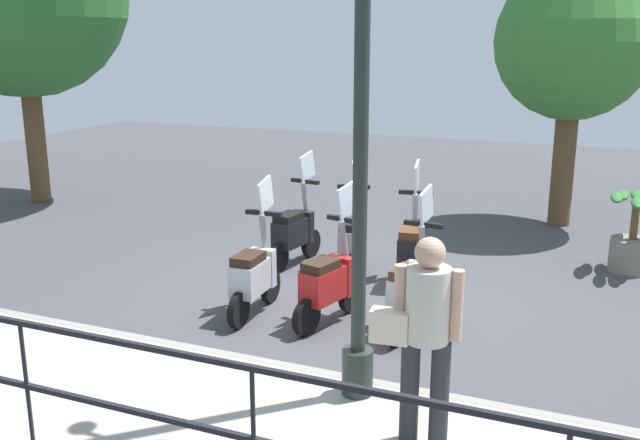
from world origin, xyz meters
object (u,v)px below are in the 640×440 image
scooter_near_1 (329,282)px  scooter_far_1 (351,239)px  pedestrian_with_bag (424,326)px  tree_distant (574,43)px  scooter_far_2 (295,231)px  scooter_near_2 (254,274)px  lamp_post_near (361,159)px  potted_palm (633,239)px  scooter_near_0 (412,289)px  scooter_far_0 (412,247)px

scooter_near_1 → scooter_far_1: bearing=26.7°
pedestrian_with_bag → tree_distant: bearing=-8.5°
tree_distant → scooter_far_2: (-3.66, 3.20, -2.48)m
scooter_far_1 → scooter_near_2: bearing=149.2°
lamp_post_near → potted_palm: 5.59m
lamp_post_near → potted_palm: (4.86, -2.17, -1.71)m
scooter_near_0 → lamp_post_near: bearing=-172.8°
scooter_near_0 → scooter_near_2: bearing=103.4°
potted_palm → scooter_near_0: 3.79m
scooter_near_0 → scooter_far_1: size_ratio=1.00×
scooter_near_1 → scooter_far_2: same height
scooter_far_1 → scooter_far_2: bearing=70.2°
scooter_near_1 → scooter_near_2: size_ratio=1.00×
scooter_far_2 → scooter_near_1: bearing=-136.5°
scooter_far_0 → scooter_far_1: bearing=78.1°
scooter_near_2 → scooter_far_1: size_ratio=1.00×
tree_distant → potted_palm: 3.52m
scooter_near_2 → scooter_far_1: bearing=-18.1°
tree_distant → scooter_far_2: 5.46m
pedestrian_with_bag → potted_palm: size_ratio=1.50×
potted_palm → scooter_near_0: (-3.09, 2.19, 0.04)m
pedestrian_with_bag → scooter_near_2: bearing=44.4°
scooter_near_0 → scooter_near_1: bearing=104.3°
pedestrian_with_bag → scooter_near_0: 2.47m
scooter_near_2 → scooter_far_1: 1.83m
lamp_post_near → pedestrian_with_bag: bearing=-127.6°
pedestrian_with_bag → scooter_near_1: 2.76m
tree_distant → scooter_far_0: (-3.79, 1.51, -2.48)m
lamp_post_near → scooter_far_0: size_ratio=2.93×
tree_distant → scooter_far_1: bearing=147.9°
scooter_near_1 → scooter_far_0: bearing=-1.9°
scooter_near_0 → scooter_near_1: (-0.12, 0.90, 0.00)m
potted_palm → scooter_far_0: bearing=121.5°
scooter_far_0 → lamp_post_near: bearing=179.0°
scooter_near_0 → scooter_far_1: 1.99m
scooter_far_1 → scooter_far_2: 0.86m
lamp_post_near → scooter_far_1: (3.31, 1.27, -1.67)m
pedestrian_with_bag → scooter_near_2: 3.29m
scooter_near_0 → scooter_far_2: bearing=58.9°
scooter_far_0 → scooter_far_2: 1.70m
scooter_far_2 → scooter_near_0: bearing=-118.9°
scooter_near_1 → scooter_far_2: (1.75, 1.21, 0.00)m
potted_palm → scooter_far_2: scooter_far_2 is taller
potted_palm → scooter_far_1: (-1.55, 3.44, 0.04)m
scooter_near_2 → scooter_near_1: bearing=-86.0°
tree_distant → potted_palm: (-2.20, -1.09, -2.52)m
potted_palm → scooter_near_0: scooter_near_0 is taller
lamp_post_near → scooter_far_1: 3.92m
scooter_near_0 → scooter_far_0: (1.50, 0.42, 0.00)m
scooter_near_1 → scooter_near_2: bearing=110.4°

